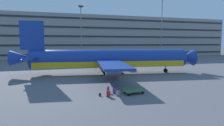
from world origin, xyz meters
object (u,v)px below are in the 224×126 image
object	(u,v)px
suitcase_red	(118,93)
backpack_orange	(100,95)
airliner	(109,59)
suitcase_navy	(114,90)
baggage_cart	(134,91)
suitcase_laid_flat	(108,94)
suitcase_upright	(108,90)

from	to	relation	value
suitcase_red	backpack_orange	distance (m)	2.26
airliner	backpack_orange	xyz separation A→B (m)	(-5.80, -16.40, -2.92)
suitcase_navy	baggage_cart	world-z (taller)	baggage_cart
airliner	backpack_orange	distance (m)	17.64
suitcase_red	suitcase_navy	world-z (taller)	suitcase_navy
suitcase_navy	baggage_cart	xyz separation A→B (m)	(2.36, -1.08, 0.05)
airliner	suitcase_red	distance (m)	17.40
airliner	suitcase_laid_flat	world-z (taller)	airliner
airliner	backpack_orange	world-z (taller)	airliner
backpack_orange	suitcase_laid_flat	bearing A→B (deg)	-30.02
suitcase_red	suitcase_navy	size ratio (longest dim) A/B	0.98
suitcase_navy	baggage_cart	distance (m)	2.59
backpack_orange	suitcase_red	bearing A→B (deg)	-10.45
airliner	suitcase_upright	world-z (taller)	airliner
airliner	suitcase_laid_flat	xyz separation A→B (m)	(-4.85, -16.95, -2.71)
suitcase_red	baggage_cart	xyz separation A→B (m)	(2.28, 0.19, 0.05)
suitcase_red	backpack_orange	xyz separation A→B (m)	(-2.22, 0.41, -0.17)
suitcase_laid_flat	suitcase_red	size ratio (longest dim) A/B	1.20
suitcase_navy	suitcase_upright	bearing A→B (deg)	147.40
baggage_cart	backpack_orange	bearing A→B (deg)	177.24
suitcase_navy	baggage_cart	bearing A→B (deg)	-24.59
suitcase_laid_flat	suitcase_red	distance (m)	1.28
suitcase_laid_flat	suitcase_navy	size ratio (longest dim) A/B	1.17
suitcase_laid_flat	baggage_cart	distance (m)	3.56
backpack_orange	baggage_cart	xyz separation A→B (m)	(4.50, -0.22, 0.23)
suitcase_red	suitcase_upright	bearing A→B (deg)	114.59
suitcase_laid_flat	suitcase_red	world-z (taller)	suitcase_laid_flat
suitcase_red	baggage_cart	world-z (taller)	baggage_cart
suitcase_laid_flat	suitcase_navy	distance (m)	1.85
backpack_orange	airliner	bearing A→B (deg)	70.53
suitcase_laid_flat	suitcase_upright	size ratio (longest dim) A/B	1.04
suitcase_laid_flat	suitcase_upright	bearing A→B (deg)	75.57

